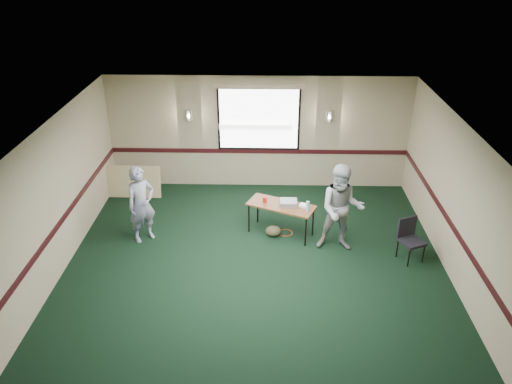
{
  "coord_description": "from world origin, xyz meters",
  "views": [
    {
      "loc": [
        0.2,
        -6.96,
        5.49
      ],
      "look_at": [
        0.0,
        1.3,
        1.2
      ],
      "focal_mm": 35.0,
      "sensor_mm": 36.0,
      "label": 1
    }
  ],
  "objects_px": {
    "conference_chair": "(410,236)",
    "person_left": "(141,204)",
    "folding_table": "(281,207)",
    "projector": "(289,203)",
    "person_right": "(341,209)"
  },
  "relations": [
    {
      "from": "projector",
      "to": "conference_chair",
      "type": "bearing_deg",
      "value": -19.24
    },
    {
      "from": "folding_table",
      "to": "projector",
      "type": "bearing_deg",
      "value": 14.42
    },
    {
      "from": "projector",
      "to": "folding_table",
      "type": "bearing_deg",
      "value": 170.38
    },
    {
      "from": "person_left",
      "to": "person_right",
      "type": "bearing_deg",
      "value": -44.14
    },
    {
      "from": "projector",
      "to": "conference_chair",
      "type": "distance_m",
      "value": 2.38
    },
    {
      "from": "projector",
      "to": "person_right",
      "type": "bearing_deg",
      "value": -26.45
    },
    {
      "from": "conference_chair",
      "to": "folding_table",
      "type": "bearing_deg",
      "value": 136.94
    },
    {
      "from": "conference_chair",
      "to": "person_left",
      "type": "relative_size",
      "value": 0.52
    },
    {
      "from": "projector",
      "to": "person_left",
      "type": "distance_m",
      "value": 2.9
    },
    {
      "from": "person_right",
      "to": "projector",
      "type": "bearing_deg",
      "value": 158.36
    },
    {
      "from": "folding_table",
      "to": "person_left",
      "type": "xyz_separation_m",
      "value": [
        -2.74,
        -0.26,
        0.17
      ]
    },
    {
      "from": "person_left",
      "to": "folding_table",
      "type": "bearing_deg",
      "value": -35.07
    },
    {
      "from": "conference_chair",
      "to": "person_right",
      "type": "bearing_deg",
      "value": 142.43
    },
    {
      "from": "person_right",
      "to": "folding_table",
      "type": "bearing_deg",
      "value": 160.35
    },
    {
      "from": "conference_chair",
      "to": "person_left",
      "type": "xyz_separation_m",
      "value": [
        -5.12,
        0.53,
        0.31
      ]
    }
  ]
}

